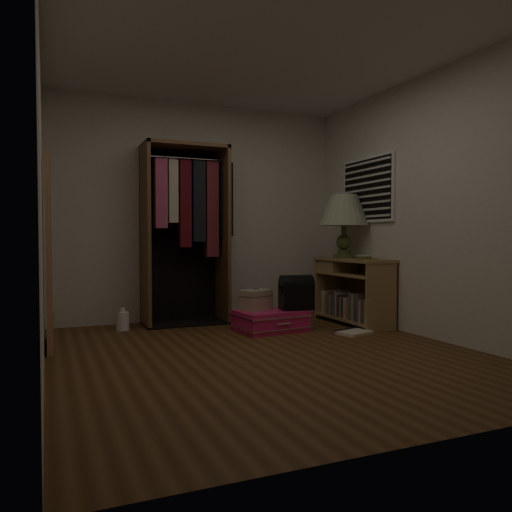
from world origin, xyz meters
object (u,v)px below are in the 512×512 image
Objects in this scene: floor_mirror at (49,253)px; white_jug at (123,321)px; train_case at (256,300)px; black_bag at (296,292)px; console_bookshelf at (351,289)px; pink_suitcase at (271,320)px; open_wardrobe at (188,218)px; table_lamp at (344,212)px.

floor_mirror is 1.20m from white_jug.
black_bag reaches higher than train_case.
train_case is 1.59× the size of white_jug.
black_bag is at bearing -169.50° from console_bookshelf.
white_jug is (0.72, 0.60, -0.75)m from floor_mirror.
pink_suitcase is 0.27m from train_case.
open_wardrobe is at bearing 101.66° from train_case.
table_lamp is (1.75, -0.57, 0.09)m from open_wardrobe.
console_bookshelf is 2.06m from open_wardrobe.
white_jug is at bearing 170.96° from table_lamp.
console_bookshelf is 3.27m from floor_mirror.
floor_mirror reaches higher than pink_suitcase.
table_lamp is (0.79, 0.30, 0.89)m from black_bag.
console_bookshelf is 0.66× the size of floor_mirror.
open_wardrobe is 1.27m from train_case.
floor_mirror reaches higher than console_bookshelf.
white_jug is (-1.31, 0.57, -0.23)m from train_case.
floor_mirror reaches higher than train_case.
pink_suitcase is 1.62m from table_lamp.
pink_suitcase is at bearing -24.01° from white_jug.
floor_mirror is at bearing 156.25° from train_case.
black_bag is (-0.79, -0.15, 0.01)m from console_bookshelf.
open_wardrobe is 1.84m from table_lamp.
table_lamp reaches higher than train_case.
console_bookshelf reaches higher than pink_suitcase.
floor_mirror is (-3.24, -0.04, 0.45)m from console_bookshelf.
train_case is at bearing -23.36° from white_jug.
white_jug is (-1.72, 0.70, -0.31)m from black_bag.
console_bookshelf is 0.55× the size of open_wardrobe.
floor_mirror reaches higher than white_jug.
console_bookshelf is 4.65× the size of white_jug.
train_case is 0.51× the size of table_lamp.
table_lamp is at bearing 89.10° from console_bookshelf.
white_jug is at bearing -167.56° from open_wardrobe.
black_bag is (0.28, -0.06, 0.30)m from pink_suitcase.
pink_suitcase is at bearing -50.22° from open_wardrobe.
black_bag is at bearing -42.49° from open_wardrobe.
open_wardrobe reaches higher than train_case.
pink_suitcase is at bearing -167.12° from table_lamp.
floor_mirror is at bearing -176.48° from table_lamp.
open_wardrobe reaches higher than black_bag.
console_bookshelf reaches higher than white_jug.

